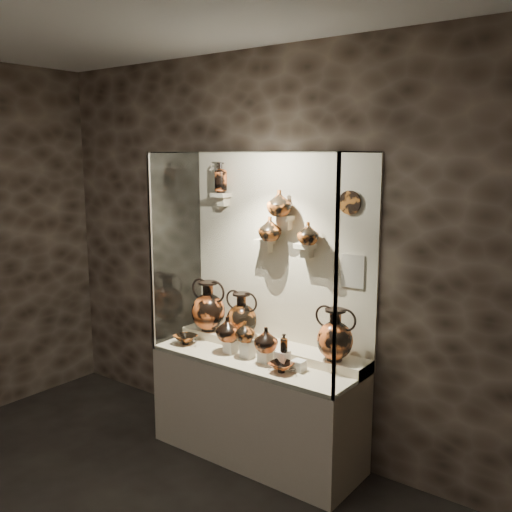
{
  "coord_description": "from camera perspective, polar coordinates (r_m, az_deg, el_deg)",
  "views": [
    {
      "loc": [
        2.54,
        -1.2,
        2.38
      ],
      "look_at": [
        -0.03,
        2.21,
        1.62
      ],
      "focal_mm": 40.0,
      "sensor_mm": 36.0,
      "label": 1
    }
  ],
  "objects": [
    {
      "name": "lekythos_small",
      "position": [
        4.22,
        2.84,
        -8.58
      ],
      "size": [
        0.08,
        0.08,
        0.15
      ],
      "primitive_type": null,
      "rotation": [
        0.0,
        0.0,
        0.26
      ],
      "color": "#9E4D1B",
      "rests_on": "pedestal_d"
    },
    {
      "name": "ovoid_vase_c",
      "position": [
        4.26,
        5.25,
        2.27
      ],
      "size": [
        0.21,
        0.21,
        0.17
      ],
      "primitive_type": "imported",
      "rotation": [
        0.0,
        0.0,
        0.41
      ],
      "color": "#9E4D1B",
      "rests_on": "bracket_cc"
    },
    {
      "name": "glass_right",
      "position": [
        3.86,
        10.18,
        -1.71
      ],
      "size": [
        0.01,
        0.6,
        1.6
      ],
      "primitive_type": "cube",
      "color": "white",
      "rests_on": "plinth"
    },
    {
      "name": "amphora_right",
      "position": [
        4.21,
        7.89,
        -7.77
      ],
      "size": [
        0.39,
        0.39,
        0.39
      ],
      "primitive_type": null,
      "rotation": [
        0.0,
        0.0,
        0.31
      ],
      "color": "#D35E28",
      "rests_on": "rear_tier"
    },
    {
      "name": "amphora_left",
      "position": [
        4.87,
        -4.78,
        -4.99
      ],
      "size": [
        0.35,
        0.35,
        0.43
      ],
      "primitive_type": null,
      "rotation": [
        0.0,
        0.0,
        -0.03
      ],
      "color": "#D35E28",
      "rests_on": "rear_tier"
    },
    {
      "name": "wall_back",
      "position": [
        4.55,
        2.5,
        0.23
      ],
      "size": [
        5.0,
        0.02,
        3.2
      ],
      "primitive_type": "cube",
      "color": "#2E251D",
      "rests_on": "ground"
    },
    {
      "name": "glass_left",
      "position": [
        4.85,
        -7.95,
        0.74
      ],
      "size": [
        0.01,
        0.6,
        1.6
      ],
      "primitive_type": "cube",
      "color": "white",
      "rests_on": "plinth"
    },
    {
      "name": "front_tier",
      "position": [
        4.51,
        0.08,
        -10.22
      ],
      "size": [
        1.68,
        0.58,
        0.03
      ],
      "primitive_type": "cube",
      "color": "beige",
      "rests_on": "plinth"
    },
    {
      "name": "bracket_ca",
      "position": [
        4.53,
        0.89,
        1.47
      ],
      "size": [
        0.14,
        0.12,
        0.04
      ],
      "primitive_type": "cube",
      "color": "beige",
      "rests_on": "back_panel"
    },
    {
      "name": "bracket_cc",
      "position": [
        4.32,
        4.97,
        1.01
      ],
      "size": [
        0.14,
        0.12,
        0.04
      ],
      "primitive_type": "cube",
      "color": "beige",
      "rests_on": "back_panel"
    },
    {
      "name": "glass_top",
      "position": [
        4.23,
        0.08,
        10.32
      ],
      "size": [
        1.7,
        0.6,
        0.01
      ],
      "primitive_type": "cube",
      "color": "white",
      "rests_on": "back_panel"
    },
    {
      "name": "wall_plate",
      "position": [
        4.16,
        9.31,
        5.29
      ],
      "size": [
        0.17,
        0.02,
        0.17
      ],
      "primitive_type": "cylinder",
      "rotation": [
        1.57,
        0.0,
        0.0
      ],
      "color": "#9F581F",
      "rests_on": "back_panel"
    },
    {
      "name": "glass_front",
      "position": [
        4.07,
        -2.43,
        -0.95
      ],
      "size": [
        1.7,
        0.01,
        1.6
      ],
      "primitive_type": "cube",
      "color": "white",
      "rests_on": "plinth"
    },
    {
      "name": "pedestal_a",
      "position": [
        4.58,
        -2.54,
        -9.04
      ],
      "size": [
        0.09,
        0.09,
        0.1
      ],
      "primitive_type": "cube",
      "color": "silver",
      "rests_on": "front_tier"
    },
    {
      "name": "pedestal_b",
      "position": [
        4.47,
        -0.83,
        -9.3
      ],
      "size": [
        0.09,
        0.09,
        0.13
      ],
      "primitive_type": "cube",
      "color": "silver",
      "rests_on": "front_tier"
    },
    {
      "name": "jug_c",
      "position": [
        4.31,
        1.03,
        -8.35
      ],
      "size": [
        0.18,
        0.18,
        0.19
      ],
      "primitive_type": "imported",
      "rotation": [
        0.0,
        0.0,
        -0.0
      ],
      "color": "#D35E28",
      "rests_on": "pedestal_c"
    },
    {
      "name": "info_placard",
      "position": [
        4.21,
        9.59,
        -1.51
      ],
      "size": [
        0.18,
        0.01,
        0.25
      ],
      "primitive_type": "cube",
      "color": "beige",
      "rests_on": "back_panel"
    },
    {
      "name": "back_panel",
      "position": [
        4.55,
        2.46,
        0.22
      ],
      "size": [
        1.7,
        0.03,
        1.6
      ],
      "primitive_type": "cube",
      "color": "beige",
      "rests_on": "plinth"
    },
    {
      "name": "pedestal_c",
      "position": [
        4.38,
        0.95,
        -9.99
      ],
      "size": [
        0.09,
        0.09,
        0.09
      ],
      "primitive_type": "cube",
      "color": "silver",
      "rests_on": "front_tier"
    },
    {
      "name": "kylix_left",
      "position": [
        4.81,
        -7.04,
        -8.19
      ],
      "size": [
        0.28,
        0.26,
        0.09
      ],
      "primitive_type": null,
      "rotation": [
        0.0,
        0.0,
        0.3
      ],
      "color": "#9E4D1B",
      "rests_on": "front_tier"
    },
    {
      "name": "frame_post_left",
      "position": [
        4.64,
        -10.42,
        0.27
      ],
      "size": [
        0.02,
        0.02,
        1.6
      ],
      "primitive_type": "cube",
      "color": "gray",
      "rests_on": "plinth"
    },
    {
      "name": "amphora_mid",
      "position": [
        4.68,
        -1.44,
        -5.93
      ],
      "size": [
        0.32,
        0.32,
        0.38
      ],
      "primitive_type": null,
      "rotation": [
        0.0,
        0.0,
        0.06
      ],
      "color": "#9E4D1B",
      "rests_on": "rear_tier"
    },
    {
      "name": "bracket_ul",
      "position": [
        4.77,
        -3.49,
        6.12
      ],
      "size": [
        0.14,
        0.12,
        0.04
      ],
      "primitive_type": "cube",
      "color": "beige",
      "rests_on": "back_panel"
    },
    {
      "name": "plinth",
      "position": [
        4.67,
        0.08,
        -15.0
      ],
      "size": [
        1.7,
        0.6,
        0.8
      ],
      "primitive_type": "cube",
      "color": "beige",
      "rests_on": "floor"
    },
    {
      "name": "ovoid_vase_b",
      "position": [
        4.36,
        2.35,
        5.32
      ],
      "size": [
        0.21,
        0.21,
        0.2
      ],
      "primitive_type": "imported",
      "rotation": [
        0.0,
        0.0,
        0.11
      ],
      "color": "#9E4D1B",
      "rests_on": "bracket_cb"
    },
    {
      "name": "jug_b",
      "position": [
        4.42,
        -1.08,
        -7.53
      ],
      "size": [
        0.2,
        0.2,
        0.16
      ],
      "primitive_type": "imported",
      "rotation": [
        0.0,
        0.0,
        -0.31
      ],
      "color": "#9E4D1B",
      "rests_on": "pedestal_b"
    },
    {
      "name": "rear_tier",
      "position": [
        4.63,
        1.4,
        -9.21
      ],
      "size": [
        1.7,
        0.25,
        0.1
      ],
      "primitive_type": "cube",
      "color": "beige",
      "rests_on": "plinth"
    },
    {
      "name": "frame_post_right",
      "position": [
        3.61,
        8.0,
        -2.46
      ],
      "size": [
        0.02,
        0.02,
        1.6
      ],
      "primitive_type": "cube",
      "color": "gray",
      "rests_on": "plinth"
    },
    {
      "name": "ovoid_vase_a",
      "position": [
        4.44,
        1.41,
        2.75
      ],
      "size": [
        0.22,
        0.22,
        0.19
      ],
      "primitive_type": "imported",
      "rotation": [
        0.0,
        0.0,
        -0.22
      ],
      "color": "#9E4D1B",
      "rests_on": "bracket_ca"
    },
    {
      "name": "lekythos_tall",
      "position": [
        4.75,
        -3.53,
        8.02
      ],
      "size": [
        0.15,
        0.15,
        0.28
      ],
      "primitive_type": null,
      "rotation": [
        0.0,
        0.0,
        -0.37
      ],
      "color": "#D35E28",
      "rests_on": "bracket_ul"
    },
    {
      "name": "kylix_right",
      "position": [
        4.19,
        2.58,
        -10.95
      ],
      "size": [
        0.28,
        0.27,
        0.09
      ],
      "primitive_type": null,
      "rotation": [
        0.0,
        0.0,
        0.43
      ],
      "color": "#D35E28",
      "rests_on": "front_tier"
    },
    {
      "name": "pedestal_e",
      "position": [
        4.22,
        4.3,
        -10.87
      ],
      "size": [
        0.09,
        0.09,
        0.08
      ],
      "primitive_type": "cube",
      "color": "silver",
      "rests_on": "front_tier"
    },
    {
      "name": "bracket_cb",
      "position": [
        4.39,
        3.01,
        3.82
      ],
      "size": [
        0.1,
        0.12,
        0.04
      ],
      "primitive_type": "cube",
      "color": "beige",
      "rests_on": "back_panel"
    },
    {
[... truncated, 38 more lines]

